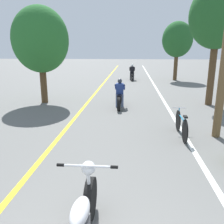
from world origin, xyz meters
name	(u,v)px	position (x,y,z in m)	size (l,w,h in m)	color
lane_stripe_center	(96,92)	(-1.70, 12.97, 0.00)	(0.14, 48.00, 0.01)	yellow
lane_stripe_edge	(159,93)	(2.22, 12.97, 0.00)	(0.14, 48.00, 0.01)	white
roadside_tree_right_near	(218,17)	(4.28, 10.07, 4.03)	(2.53, 2.28, 5.53)	#513A23
roadside_tree_right_far	(177,40)	(4.23, 19.30, 3.35)	(2.51, 2.26, 4.82)	#513A23
roadside_tree_left	(40,40)	(-3.88, 9.91, 3.05)	(2.71, 2.44, 4.63)	#513A23
motorcycle_foreground	(81,223)	(-0.12, 1.02, 0.44)	(0.91, 2.15, 1.03)	black
motorcycle_rider_lead	(120,96)	(-0.03, 9.30, 0.50)	(0.50, 2.12, 1.32)	black
motorcycle_rider_far	(132,74)	(0.54, 19.14, 0.51)	(0.50, 2.03, 1.37)	black
bicycle_parked	(181,125)	(2.08, 5.56, 0.37)	(0.44, 1.76, 0.81)	black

